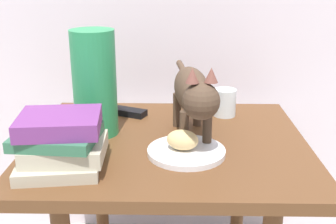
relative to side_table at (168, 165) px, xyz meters
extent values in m
cube|color=brown|center=(0.00, 0.00, 0.06)|extent=(0.75, 0.64, 0.03)
cylinder|color=brown|center=(-0.24, 0.24, -0.22)|extent=(0.04, 0.04, 0.52)
cylinder|color=brown|center=(0.24, 0.24, -0.22)|extent=(0.04, 0.04, 0.52)
cylinder|color=white|center=(0.05, -0.09, 0.08)|extent=(0.20, 0.20, 0.01)
ellipsoid|color=#E0BC7A|center=(0.04, -0.09, 0.11)|extent=(0.09, 0.08, 0.05)
cylinder|color=#4C3828|center=(0.10, -0.05, 0.13)|extent=(0.02, 0.02, 0.10)
cylinder|color=#4C3828|center=(0.04, -0.05, 0.13)|extent=(0.02, 0.02, 0.10)
cylinder|color=#4C3828|center=(0.08, 0.11, 0.13)|extent=(0.02, 0.02, 0.10)
cylinder|color=#4C3828|center=(0.02, 0.11, 0.13)|extent=(0.02, 0.02, 0.10)
ellipsoid|color=#4C3828|center=(0.06, 0.04, 0.21)|extent=(0.12, 0.27, 0.11)
sphere|color=#4C3828|center=(0.08, -0.12, 0.22)|extent=(0.09, 0.09, 0.09)
cone|color=brown|center=(0.10, -0.11, 0.29)|extent=(0.03, 0.03, 0.03)
cone|color=brown|center=(0.06, -0.12, 0.29)|extent=(0.03, 0.03, 0.03)
cylinder|color=#4C3828|center=(0.04, 0.24, 0.22)|extent=(0.04, 0.16, 0.02)
cube|color=#BCB299|center=(-0.25, -0.19, 0.09)|extent=(0.20, 0.17, 0.03)
cube|color=#BCB299|center=(-0.23, -0.17, 0.12)|extent=(0.19, 0.16, 0.04)
cube|color=#336B4C|center=(-0.25, -0.17, 0.16)|extent=(0.19, 0.17, 0.03)
cube|color=#72337A|center=(-0.24, -0.17, 0.19)|extent=(0.20, 0.17, 0.04)
cylinder|color=#288C51|center=(-0.20, 0.05, 0.22)|extent=(0.12, 0.12, 0.29)
cylinder|color=silver|center=(0.17, 0.20, 0.12)|extent=(0.07, 0.07, 0.08)
cylinder|color=silver|center=(0.17, 0.20, 0.10)|extent=(0.06, 0.06, 0.04)
cube|color=black|center=(-0.15, 0.21, 0.09)|extent=(0.15, 0.10, 0.02)
camera|label=1|loc=(0.02, -1.06, 0.52)|focal=45.11mm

